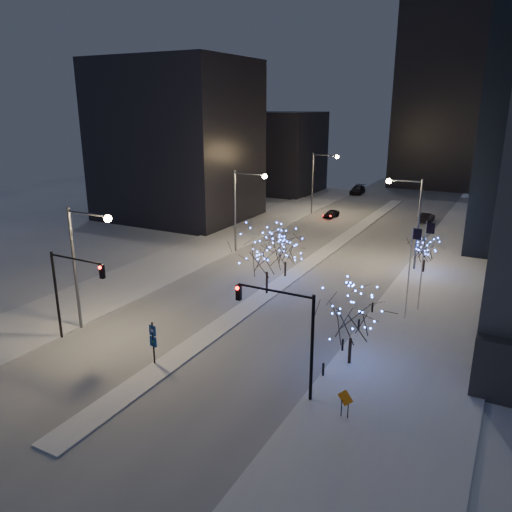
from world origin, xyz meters
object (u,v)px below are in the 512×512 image
Objects in this scene: street_lamp_w_mid at (243,200)px; construction_sign at (345,400)px; holiday_tree_median_far at (286,248)px; holiday_tree_plaza_far at (425,249)px; street_lamp_w_near at (83,253)px; traffic_signal_west at (69,284)px; car_near at (331,214)px; car_far at (358,190)px; holiday_tree_median_near at (267,251)px; street_lamp_east at (411,212)px; wayfinding_sign at (153,339)px; traffic_signal_east at (288,325)px; holiday_tree_plaza_near at (352,316)px; street_lamp_w_far at (319,175)px; car_mid at (426,217)px.

street_lamp_w_mid reaches higher than construction_sign.
holiday_tree_plaza_far is at bearing 33.60° from holiday_tree_median_far.
street_lamp_w_near is 2.70m from traffic_signal_west.
street_lamp_w_near is at bearing -85.66° from car_near.
holiday_tree_median_near reaches higher than car_far.
street_lamp_east is 3.06× the size of wayfinding_sign.
wayfinding_sign is (7.65, 0.01, -2.75)m from traffic_signal_west.
construction_sign is (0.87, -29.21, -1.50)m from holiday_tree_plaza_far.
traffic_signal_east is (17.88, -26.00, -1.74)m from street_lamp_w_mid.
holiday_tree_median_far is at bearing 128.71° from holiday_tree_plaza_near.
street_lamp_w_far is 31.06m from holiday_tree_plaza_far.
car_far is 0.84× the size of holiday_tree_median_near.
wayfinding_sign reaches higher than car_near.
construction_sign is at bearing -50.75° from street_lamp_w_mid.
traffic_signal_west is 8.13m from wayfinding_sign.
traffic_signal_east is at bearing 3.29° from traffic_signal_west.
street_lamp_w_near is 2.34× the size of car_mid.
holiday_tree_median_near is (-8.92, 14.78, -0.37)m from traffic_signal_east.
street_lamp_w_mid is 1.43× the size of traffic_signal_west.
car_far is 77.37m from construction_sign.
car_mid is 2.36× the size of construction_sign.
street_lamp_w_near is at bearing -113.85° from holiday_tree_median_far.
street_lamp_east is 5.51× the size of construction_sign.
holiday_tree_plaza_far is at bearing 83.72° from traffic_signal_east.
construction_sign is at bearing -67.09° from street_lamp_w_far.
traffic_signal_east is at bearing 11.76° from wayfinding_sign.
traffic_signal_west is at bearing -118.18° from holiday_tree_median_near.
holiday_tree_median_far is at bearing -146.40° from holiday_tree_plaza_far.
traffic_signal_east is at bearing -112.47° from holiday_tree_plaza_near.
car_near is 35.79m from holiday_tree_median_near.
street_lamp_w_near is at bearing 176.79° from traffic_signal_east.
traffic_signal_west is at bearing -93.66° from car_far.
car_mid is (16.84, 52.91, -5.79)m from street_lamp_w_near.
holiday_tree_median_near is (8.95, -36.22, -2.11)m from street_lamp_w_far.
street_lamp_w_far is at bearing 16.57° from car_mid.
street_lamp_w_near is 55.82m from car_mid.
car_far is 59.44m from holiday_tree_median_near.
street_lamp_w_near reaches higher than holiday_tree_median_near.
street_lamp_east reaches higher than traffic_signal_west.
street_lamp_east is at bearing 55.81° from street_lamp_w_near.
car_mid is at bearing 91.10° from traffic_signal_east.
street_lamp_w_mid reaches higher than holiday_tree_plaza_far.
car_mid is at bearing 76.05° from holiday_tree_median_far.
holiday_tree_plaza_far is 29.26m from construction_sign.
street_lamp_east is 1.76× the size of holiday_tree_plaza_near.
car_mid is at bearing 23.79° from car_near.
traffic_signal_east is (17.88, -51.00, -1.74)m from street_lamp_w_far.
street_lamp_w_mid is 1.43× the size of traffic_signal_east.
car_near is at bearing -87.16° from car_far.
street_lamp_w_mid reaches higher than car_near.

